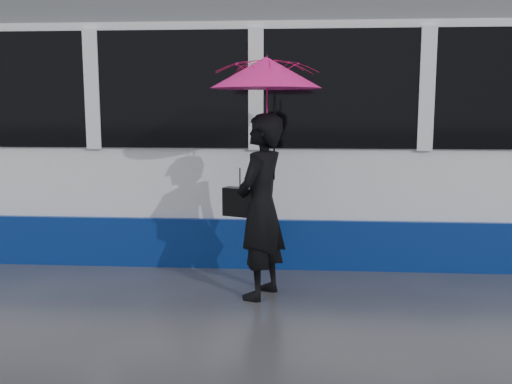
{
  "coord_description": "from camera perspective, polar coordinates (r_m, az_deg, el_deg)",
  "views": [
    {
      "loc": [
        -0.08,
        -5.61,
        2.0
      ],
      "look_at": [
        -0.51,
        0.36,
        1.1
      ],
      "focal_mm": 40.0,
      "sensor_mm": 36.0,
      "label": 1
    }
  ],
  "objects": [
    {
      "name": "ground",
      "position": [
        5.95,
        4.76,
        -11.11
      ],
      "size": [
        90.0,
        90.0,
        0.0
      ],
      "primitive_type": "plane",
      "color": "#2D2D32",
      "rests_on": "ground"
    },
    {
      "name": "rails",
      "position": [
        8.35,
        4.6,
        -5.26
      ],
      "size": [
        34.0,
        1.51,
        0.02
      ],
      "color": "#3F3D38",
      "rests_on": "ground"
    },
    {
      "name": "tram",
      "position": [
        8.11,
        4.18,
        5.98
      ],
      "size": [
        26.0,
        2.56,
        3.35
      ],
      "color": "white",
      "rests_on": "ground"
    },
    {
      "name": "woman",
      "position": [
        5.93,
        0.49,
        -1.49
      ],
      "size": [
        0.69,
        0.83,
        1.93
      ],
      "primitive_type": "imported",
      "rotation": [
        0.0,
        0.0,
        -1.95
      ],
      "color": "black",
      "rests_on": "ground"
    },
    {
      "name": "umbrella",
      "position": [
        5.83,
        1.0,
        9.7
      ],
      "size": [
        1.48,
        1.48,
        1.3
      ],
      "rotation": [
        0.0,
        0.0,
        -0.38
      ],
      "color": "#E9136C",
      "rests_on": "ground"
    },
    {
      "name": "handbag",
      "position": [
        5.96,
        -1.61,
        -0.99
      ],
      "size": [
        0.38,
        0.27,
        0.48
      ],
      "rotation": [
        0.0,
        0.0,
        -0.38
      ],
      "color": "black",
      "rests_on": "ground"
    }
  ]
}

